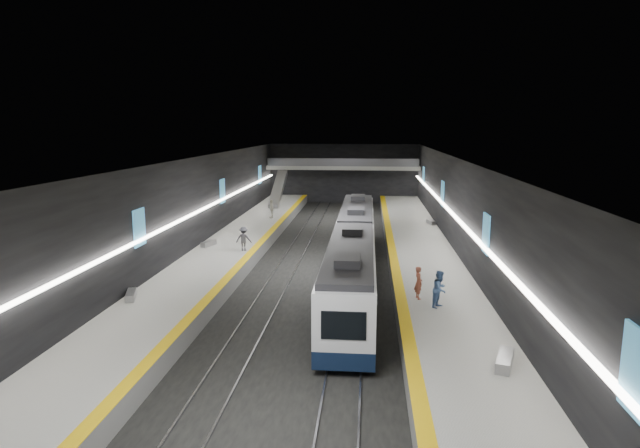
# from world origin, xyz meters

# --- Properties ---
(ground) EXTENTS (70.00, 70.00, 0.00)m
(ground) POSITION_xyz_m (0.00, 0.00, 0.00)
(ground) COLOR black
(ground) RESTS_ON ground
(ceiling) EXTENTS (20.00, 70.00, 0.04)m
(ceiling) POSITION_xyz_m (0.00, 0.00, 8.00)
(ceiling) COLOR beige
(ceiling) RESTS_ON wall_left
(wall_left) EXTENTS (0.04, 70.00, 8.00)m
(wall_left) POSITION_xyz_m (-10.00, 0.00, 4.00)
(wall_left) COLOR black
(wall_left) RESTS_ON ground
(wall_right) EXTENTS (0.04, 70.00, 8.00)m
(wall_right) POSITION_xyz_m (10.00, 0.00, 4.00)
(wall_right) COLOR black
(wall_right) RESTS_ON ground
(wall_back) EXTENTS (20.00, 0.04, 8.00)m
(wall_back) POSITION_xyz_m (0.00, 35.00, 4.00)
(wall_back) COLOR black
(wall_back) RESTS_ON ground
(platform_left) EXTENTS (5.00, 70.00, 1.00)m
(platform_left) POSITION_xyz_m (-7.50, 0.00, 0.50)
(platform_left) COLOR slate
(platform_left) RESTS_ON ground
(tile_surface_left) EXTENTS (5.00, 70.00, 0.02)m
(tile_surface_left) POSITION_xyz_m (-7.50, 0.00, 1.01)
(tile_surface_left) COLOR #9D9D99
(tile_surface_left) RESTS_ON platform_left
(tactile_strip_left) EXTENTS (0.60, 70.00, 0.02)m
(tactile_strip_left) POSITION_xyz_m (-5.30, 0.00, 1.02)
(tactile_strip_left) COLOR yellow
(tactile_strip_left) RESTS_ON platform_left
(platform_right) EXTENTS (5.00, 70.00, 1.00)m
(platform_right) POSITION_xyz_m (7.50, 0.00, 0.50)
(platform_right) COLOR slate
(platform_right) RESTS_ON ground
(tile_surface_right) EXTENTS (5.00, 70.00, 0.02)m
(tile_surface_right) POSITION_xyz_m (7.50, 0.00, 1.01)
(tile_surface_right) COLOR #9D9D99
(tile_surface_right) RESTS_ON platform_right
(tactile_strip_right) EXTENTS (0.60, 70.00, 0.02)m
(tactile_strip_right) POSITION_xyz_m (5.30, 0.00, 1.02)
(tactile_strip_right) COLOR yellow
(tactile_strip_right) RESTS_ON platform_right
(rails) EXTENTS (6.52, 70.00, 0.12)m
(rails) POSITION_xyz_m (-0.00, 0.00, 0.06)
(rails) COLOR gray
(rails) RESTS_ON ground
(train) EXTENTS (2.69, 30.04, 3.60)m
(train) POSITION_xyz_m (2.50, -1.97, 2.20)
(train) COLOR #0E1A34
(train) RESTS_ON ground
(ad_posters) EXTENTS (19.94, 53.50, 2.20)m
(ad_posters) POSITION_xyz_m (-0.00, 1.00, 4.50)
(ad_posters) COLOR teal
(ad_posters) RESTS_ON wall_left
(cove_light_left) EXTENTS (0.25, 68.60, 0.12)m
(cove_light_left) POSITION_xyz_m (-9.80, 0.00, 3.80)
(cove_light_left) COLOR white
(cove_light_left) RESTS_ON wall_left
(cove_light_right) EXTENTS (0.25, 68.60, 0.12)m
(cove_light_right) POSITION_xyz_m (9.80, 0.00, 3.80)
(cove_light_right) COLOR white
(cove_light_right) RESTS_ON wall_right
(mezzanine_bridge) EXTENTS (20.00, 3.00, 1.50)m
(mezzanine_bridge) POSITION_xyz_m (0.00, 32.93, 5.04)
(mezzanine_bridge) COLOR gray
(mezzanine_bridge) RESTS_ON wall_left
(escalator) EXTENTS (1.20, 7.50, 3.92)m
(escalator) POSITION_xyz_m (-7.50, 26.00, 2.90)
(escalator) COLOR #99999E
(escalator) RESTS_ON platform_left
(bench_left_near) EXTENTS (0.95, 1.70, 0.40)m
(bench_left_near) POSITION_xyz_m (-9.50, -10.52, 1.20)
(bench_left_near) COLOR #99999E
(bench_left_near) RESTS_ON platform_left
(bench_left_far) EXTENTS (0.90, 1.69, 0.40)m
(bench_left_far) POSITION_xyz_m (-9.13, 2.70, 1.20)
(bench_left_far) COLOR #99999E
(bench_left_far) RESTS_ON platform_left
(bench_right_near) EXTENTS (1.14, 2.00, 0.47)m
(bench_right_near) POSITION_xyz_m (8.89, -17.28, 1.24)
(bench_right_near) COLOR #99999E
(bench_right_near) RESTS_ON platform_right
(bench_right_far) EXTENTS (0.82, 1.68, 0.39)m
(bench_right_far) POSITION_xyz_m (9.50, 14.03, 1.20)
(bench_right_far) COLOR #99999E
(bench_right_far) RESTS_ON platform_right
(passenger_right_a) EXTENTS (0.58, 0.75, 1.81)m
(passenger_right_a) POSITION_xyz_m (6.22, -9.11, 1.90)
(passenger_right_a) COLOR #BF6047
(passenger_right_a) RESTS_ON platform_right
(passenger_right_b) EXTENTS (1.14, 1.21, 1.97)m
(passenger_right_b) POSITION_xyz_m (7.20, -10.45, 1.99)
(passenger_right_b) COLOR #4D6FA8
(passenger_right_b) RESTS_ON platform_right
(passenger_left_a) EXTENTS (0.84, 1.21, 1.91)m
(passenger_left_a) POSITION_xyz_m (-6.51, 16.08, 1.96)
(passenger_left_a) COLOR silver
(passenger_left_a) RESTS_ON platform_left
(passenger_left_b) EXTENTS (1.18, 0.68, 1.83)m
(passenger_left_b) POSITION_xyz_m (-5.97, 1.36, 1.92)
(passenger_left_b) COLOR #403F46
(passenger_left_b) RESTS_ON platform_left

